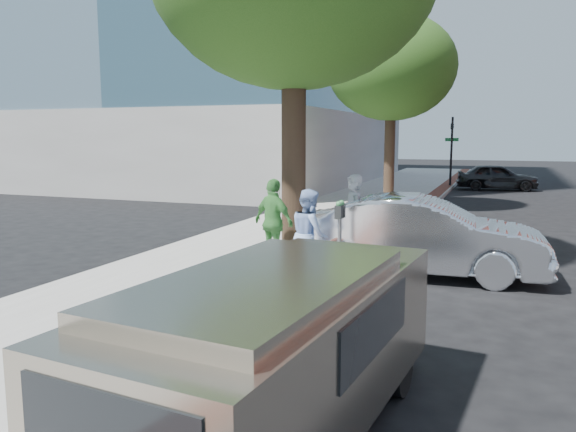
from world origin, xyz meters
The scene contains 14 objects.
ground centered at (0.00, 0.00, 0.00)m, with size 120.00×120.00×0.00m, color black.
sidewalk centered at (-1.50, 8.00, 0.07)m, with size 5.00×60.00×0.15m, color #9E9991.
brick_strip centered at (0.70, 8.00, 0.15)m, with size 0.60×60.00×0.01m, color brown.
curb centered at (1.05, 8.00, 0.07)m, with size 0.10×60.00×0.15m, color gray.
office_base centered at (-13.00, 22.00, 2.00)m, with size 18.20×22.20×4.00m, color gray.
signal_near centered at (0.90, 22.00, 2.25)m, with size 0.70×0.15×3.80m.
tree_far centered at (-0.50, 12.00, 5.30)m, with size 4.80×4.80×7.14m.
parking_meter centered at (0.85, 0.46, 1.21)m, with size 0.12×0.32×1.47m.
person_gray centered at (0.70, 1.98, 1.08)m, with size 0.68×0.44×1.85m, color #B5B5BA.
person_officer centered at (0.31, 0.32, 0.99)m, with size 0.82×0.64×1.68m, color #98B8EC.
person_green centered at (-0.74, 1.12, 1.04)m, with size 1.04×0.44×1.78m, color #479644.
sedan_silver centered at (2.12, 1.94, 0.80)m, with size 1.69×4.85×1.60m, color silver.
bg_car centered at (3.27, 21.71, 0.69)m, with size 1.62×4.03×1.37m, color black.
van centered at (1.81, -4.70, 0.89)m, with size 2.08×4.53×1.62m.
Camera 1 is at (3.62, -9.36, 2.79)m, focal length 35.00 mm.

